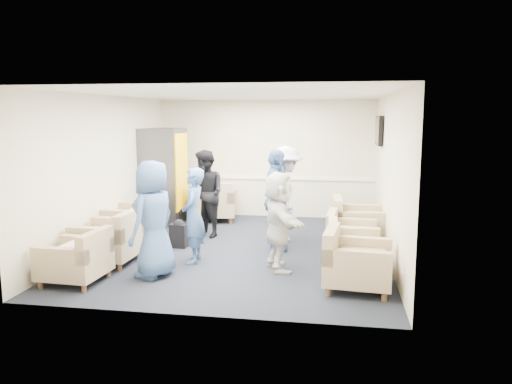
% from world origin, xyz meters
% --- Properties ---
extents(floor, '(6.00, 6.00, 0.00)m').
position_xyz_m(floor, '(0.00, 0.00, 0.00)').
color(floor, black).
rests_on(floor, ground).
extents(ceiling, '(6.00, 6.00, 0.00)m').
position_xyz_m(ceiling, '(0.00, 0.00, 2.70)').
color(ceiling, silver).
rests_on(ceiling, back_wall).
extents(back_wall, '(5.00, 0.02, 2.70)m').
position_xyz_m(back_wall, '(0.00, 3.00, 1.35)').
color(back_wall, beige).
rests_on(back_wall, floor).
extents(front_wall, '(5.00, 0.02, 2.70)m').
position_xyz_m(front_wall, '(0.00, -3.00, 1.35)').
color(front_wall, beige).
rests_on(front_wall, floor).
extents(left_wall, '(0.02, 6.00, 2.70)m').
position_xyz_m(left_wall, '(-2.50, 0.00, 1.35)').
color(left_wall, beige).
rests_on(left_wall, floor).
extents(right_wall, '(0.02, 6.00, 2.70)m').
position_xyz_m(right_wall, '(2.50, 0.00, 1.35)').
color(right_wall, beige).
rests_on(right_wall, floor).
extents(chair_rail, '(4.98, 0.04, 0.06)m').
position_xyz_m(chair_rail, '(0.00, 2.98, 0.90)').
color(chair_rail, white).
rests_on(chair_rail, back_wall).
extents(tv, '(0.10, 1.00, 0.58)m').
position_xyz_m(tv, '(2.44, 1.80, 2.05)').
color(tv, black).
rests_on(tv, right_wall).
extents(armchair_left_near, '(0.85, 0.85, 0.65)m').
position_xyz_m(armchair_left_near, '(-1.94, -2.13, 0.32)').
color(armchair_left_near, tan).
rests_on(armchair_left_near, floor).
extents(armchair_left_mid, '(0.93, 0.93, 0.73)m').
position_xyz_m(armchair_left_mid, '(-1.89, -1.16, 0.36)').
color(armchair_left_mid, tan).
rests_on(armchair_left_mid, floor).
extents(armchair_left_far, '(1.02, 1.02, 0.76)m').
position_xyz_m(armchair_left_far, '(-2.02, 0.10, 0.38)').
color(armchair_left_far, tan).
rests_on(armchair_left_far, floor).
extents(armchair_right_near, '(0.96, 0.96, 0.71)m').
position_xyz_m(armchair_right_near, '(1.89, -1.76, 0.35)').
color(armchair_right_near, tan).
rests_on(armchair_right_near, floor).
extents(armchair_right_midnear, '(0.83, 0.83, 0.64)m').
position_xyz_m(armchair_right_midnear, '(1.88, -0.91, 0.32)').
color(armchair_right_midnear, tan).
rests_on(armchair_right_midnear, floor).
extents(armchair_right_midfar, '(0.86, 0.86, 0.64)m').
position_xyz_m(armchair_right_midfar, '(1.85, -0.15, 0.32)').
color(armchair_right_midfar, tan).
rests_on(armchair_right_midfar, floor).
extents(armchair_right_far, '(0.95, 0.95, 0.73)m').
position_xyz_m(armchair_right_far, '(1.97, 0.76, 0.36)').
color(armchair_right_far, tan).
rests_on(armchair_right_far, floor).
extents(armchair_corner, '(1.08, 1.08, 0.76)m').
position_xyz_m(armchair_corner, '(-1.06, 2.28, 0.38)').
color(armchair_corner, tan).
rests_on(armchair_corner, floor).
extents(vending_machine, '(0.84, 0.98, 2.07)m').
position_xyz_m(vending_machine, '(-2.09, 1.92, 1.04)').
color(vending_machine, '#4C4B53').
rests_on(vending_machine, floor).
extents(backpack, '(0.31, 0.24, 0.51)m').
position_xyz_m(backpack, '(-1.13, -0.05, 0.26)').
color(backpack, black).
rests_on(backpack, floor).
extents(pillow, '(0.36, 0.47, 0.13)m').
position_xyz_m(pillow, '(-1.94, -2.12, 0.50)').
color(pillow, white).
rests_on(pillow, armchair_left_near).
extents(person_front_left, '(0.77, 0.96, 1.71)m').
position_xyz_m(person_front_left, '(-0.98, -1.67, 0.86)').
color(person_front_left, '#3D5D92').
rests_on(person_front_left, floor).
extents(person_mid_left, '(0.42, 0.59, 1.53)m').
position_xyz_m(person_mid_left, '(-0.61, -0.88, 0.77)').
color(person_mid_left, '#3D5D92').
rests_on(person_mid_left, floor).
extents(person_back_left, '(1.04, 1.03, 1.69)m').
position_xyz_m(person_back_left, '(-0.86, 0.81, 0.85)').
color(person_back_left, black).
rests_on(person_back_left, floor).
extents(person_back_right, '(0.89, 1.27, 1.78)m').
position_xyz_m(person_back_right, '(0.69, 0.79, 0.89)').
color(person_back_right, silver).
rests_on(person_back_right, floor).
extents(person_mid_right, '(0.52, 1.07, 1.77)m').
position_xyz_m(person_mid_right, '(0.60, 0.05, 0.89)').
color(person_mid_right, '#3D5D92').
rests_on(person_mid_right, floor).
extents(person_front_right, '(0.90, 1.48, 1.52)m').
position_xyz_m(person_front_right, '(0.78, -1.07, 0.76)').
color(person_front_right, silver).
rests_on(person_front_right, floor).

